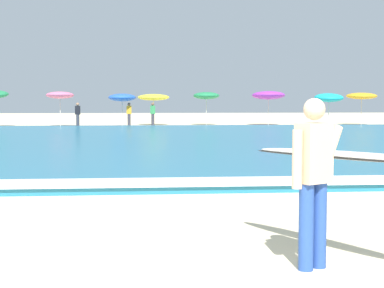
% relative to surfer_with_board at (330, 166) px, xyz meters
% --- Properties ---
extents(sea, '(120.00, 28.00, 0.14)m').
position_rel_surfer_with_board_xyz_m(sea, '(-1.44, 18.93, -0.96)').
color(sea, teal).
rests_on(sea, ground).
extents(surf_foam, '(120.00, 1.33, 0.01)m').
position_rel_surfer_with_board_xyz_m(surf_foam, '(-1.44, 5.53, -0.89)').
color(surf_foam, white).
rests_on(surf_foam, sea).
extents(surfer_with_board, '(1.65, 2.55, 1.73)m').
position_rel_surfer_with_board_xyz_m(surfer_with_board, '(0.00, 0.00, 0.00)').
color(surfer_with_board, '#284CA3').
rests_on(surfer_with_board, ground).
extents(beach_umbrella_1, '(1.82, 1.84, 2.33)m').
position_rel_surfer_with_board_xyz_m(beach_umbrella_1, '(-7.03, 34.72, 1.04)').
color(beach_umbrella_1, beige).
rests_on(beach_umbrella_1, ground).
extents(beach_umbrella_2, '(1.79, 1.79, 2.17)m').
position_rel_surfer_with_board_xyz_m(beach_umbrella_2, '(-2.95, 34.08, 0.88)').
color(beach_umbrella_2, beige).
rests_on(beach_umbrella_2, ground).
extents(beach_umbrella_3, '(2.18, 2.19, 2.19)m').
position_rel_surfer_with_board_xyz_m(beach_umbrella_3, '(-0.85, 36.00, 0.91)').
color(beach_umbrella_3, beige).
rests_on(beach_umbrella_3, ground).
extents(beach_umbrella_4, '(1.81, 1.81, 2.30)m').
position_rel_surfer_with_board_xyz_m(beach_umbrella_4, '(2.80, 35.89, 1.02)').
color(beach_umbrella_4, beige).
rests_on(beach_umbrella_4, ground).
extents(beach_umbrella_5, '(2.28, 2.30, 2.40)m').
position_rel_surfer_with_board_xyz_m(beach_umbrella_5, '(7.07, 35.46, 1.05)').
color(beach_umbrella_5, beige).
rests_on(beach_umbrella_5, ground).
extents(beach_umbrella_6, '(1.97, 2.01, 2.28)m').
position_rel_surfer_with_board_xyz_m(beach_umbrella_6, '(11.01, 34.41, 0.88)').
color(beach_umbrella_6, beige).
rests_on(beach_umbrella_6, ground).
extents(beach_umbrella_7, '(2.13, 2.14, 2.30)m').
position_rel_surfer_with_board_xyz_m(beach_umbrella_7, '(13.63, 35.28, 1.00)').
color(beach_umbrella_7, beige).
rests_on(beach_umbrella_7, ground).
extents(beachgoer_near_row_left, '(0.32, 0.20, 1.58)m').
position_rel_surfer_with_board_xyz_m(beachgoer_near_row_left, '(-0.95, 34.23, -0.19)').
color(beachgoer_near_row_left, '#383842').
rests_on(beachgoer_near_row_left, ground).
extents(beachgoer_near_row_mid, '(0.32, 0.20, 1.58)m').
position_rel_surfer_with_board_xyz_m(beachgoer_near_row_mid, '(-5.70, 32.67, -0.19)').
color(beachgoer_near_row_mid, '#383842').
rests_on(beachgoer_near_row_mid, ground).
extents(beachgoer_near_row_right, '(0.32, 0.20, 1.58)m').
position_rel_surfer_with_board_xyz_m(beachgoer_near_row_right, '(-2.51, 34.02, -0.19)').
color(beachgoer_near_row_right, '#383842').
rests_on(beachgoer_near_row_right, ground).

